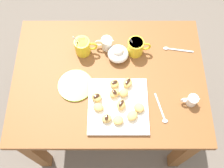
% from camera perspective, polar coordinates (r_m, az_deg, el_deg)
% --- Properties ---
extents(ground_plane, '(8.00, 8.00, 0.00)m').
position_cam_1_polar(ground_plane, '(2.02, -0.53, -7.66)').
color(ground_plane, '#665B51').
extents(dining_table, '(1.01, 0.74, 0.70)m').
position_cam_1_polar(dining_table, '(1.49, -0.72, -0.86)').
color(dining_table, brown).
rests_on(dining_table, ground_plane).
extents(pastry_plate_square, '(0.29, 0.29, 0.02)m').
position_cam_1_polar(pastry_plate_square, '(1.30, 1.25, -4.77)').
color(pastry_plate_square, white).
rests_on(pastry_plate_square, dining_table).
extents(coffee_mug_yellow_left, '(0.12, 0.08, 0.14)m').
position_cam_1_polar(coffee_mug_yellow_left, '(1.42, -6.43, 8.03)').
color(coffee_mug_yellow_left, yellow).
rests_on(coffee_mug_yellow_left, dining_table).
extents(coffee_mug_yellow_right, '(0.12, 0.09, 0.14)m').
position_cam_1_polar(coffee_mug_yellow_right, '(1.42, 5.07, 8.06)').
color(coffee_mug_yellow_right, yellow).
rests_on(coffee_mug_yellow_right, dining_table).
extents(cream_pitcher_white, '(0.10, 0.06, 0.07)m').
position_cam_1_polar(cream_pitcher_white, '(1.44, -1.36, 8.82)').
color(cream_pitcher_white, white).
rests_on(cream_pitcher_white, dining_table).
extents(ice_cream_bowl, '(0.11, 0.11, 0.08)m').
position_cam_1_polar(ice_cream_bowl, '(1.40, 1.21, 6.64)').
color(ice_cream_bowl, white).
rests_on(ice_cream_bowl, dining_table).
extents(chocolate_sauce_pitcher, '(0.09, 0.05, 0.06)m').
position_cam_1_polar(chocolate_sauce_pitcher, '(1.34, 16.81, -3.29)').
color(chocolate_sauce_pitcher, white).
rests_on(chocolate_sauce_pitcher, dining_table).
extents(saucer_lime_left, '(0.18, 0.18, 0.01)m').
position_cam_1_polar(saucer_lime_left, '(1.36, -8.00, -0.34)').
color(saucer_lime_left, '#9EC633').
rests_on(saucer_lime_left, dining_table).
extents(loose_spoon_near_saucer, '(0.16, 0.04, 0.01)m').
position_cam_1_polar(loose_spoon_near_saucer, '(1.50, 13.27, 7.33)').
color(loose_spoon_near_saucer, silver).
rests_on(loose_spoon_near_saucer, dining_table).
extents(loose_spoon_by_plate, '(0.06, 0.16, 0.01)m').
position_cam_1_polar(loose_spoon_by_plate, '(1.32, 10.61, -5.89)').
color(loose_spoon_by_plate, silver).
rests_on(loose_spoon_by_plate, dining_table).
extents(beignet_0, '(0.07, 0.07, 0.03)m').
position_cam_1_polar(beignet_0, '(1.26, 4.35, -6.85)').
color(beignet_0, '#E5B260').
rests_on(beignet_0, pastry_plate_square).
extents(beignet_1, '(0.06, 0.06, 0.04)m').
position_cam_1_polar(beignet_1, '(1.30, 2.47, -1.93)').
color(beignet_1, '#E5B260').
rests_on(beignet_1, pastry_plate_square).
extents(beignet_2, '(0.06, 0.06, 0.03)m').
position_cam_1_polar(beignet_2, '(1.25, -1.25, -7.49)').
color(beignet_2, '#E5B260').
rests_on(beignet_2, pastry_plate_square).
extents(chocolate_drizzle_2, '(0.02, 0.03, 0.00)m').
position_cam_1_polar(chocolate_drizzle_2, '(1.23, -1.27, -7.22)').
color(chocolate_drizzle_2, black).
rests_on(chocolate_drizzle_2, beignet_2).
extents(beignet_3, '(0.07, 0.07, 0.03)m').
position_cam_1_polar(beignet_3, '(1.25, 1.27, -7.85)').
color(beignet_3, '#E5B260').
rests_on(beignet_3, pastry_plate_square).
extents(beignet_4, '(0.05, 0.06, 0.04)m').
position_cam_1_polar(beignet_4, '(1.27, 1.90, -4.49)').
color(beignet_4, '#E5B260').
rests_on(beignet_4, pastry_plate_square).
extents(chocolate_drizzle_4, '(0.03, 0.04, 0.00)m').
position_cam_1_polar(chocolate_drizzle_4, '(1.26, 1.93, -4.16)').
color(chocolate_drizzle_4, black).
rests_on(chocolate_drizzle_4, beignet_4).
extents(beignet_5, '(0.07, 0.07, 0.03)m').
position_cam_1_polar(beignet_5, '(1.30, 0.43, -2.06)').
color(beignet_5, '#E5B260').
rests_on(beignet_5, pastry_plate_square).
extents(chocolate_drizzle_5, '(0.03, 0.03, 0.00)m').
position_cam_1_polar(chocolate_drizzle_5, '(1.28, 0.44, -1.74)').
color(chocolate_drizzle_5, black).
rests_on(chocolate_drizzle_5, beignet_5).
extents(beignet_6, '(0.07, 0.07, 0.03)m').
position_cam_1_polar(beignet_6, '(1.28, 5.81, -5.10)').
color(beignet_6, '#E5B260').
rests_on(beignet_6, pastry_plate_square).
extents(beignet_7, '(0.06, 0.07, 0.04)m').
position_cam_1_polar(beignet_7, '(1.32, 3.30, 0.22)').
color(beignet_7, '#E5B260').
rests_on(beignet_7, pastry_plate_square).
extents(chocolate_drizzle_7, '(0.04, 0.04, 0.00)m').
position_cam_1_polar(chocolate_drizzle_7, '(1.31, 3.34, 0.59)').
color(chocolate_drizzle_7, black).
rests_on(chocolate_drizzle_7, beignet_7).
extents(beignet_8, '(0.06, 0.06, 0.03)m').
position_cam_1_polar(beignet_8, '(1.27, -3.04, -5.05)').
color(beignet_8, '#E5B260').
rests_on(beignet_8, pastry_plate_square).
extents(beignet_9, '(0.05, 0.06, 0.03)m').
position_cam_1_polar(beignet_9, '(1.32, 0.43, 0.05)').
color(beignet_9, '#E5B260').
rests_on(beignet_9, pastry_plate_square).
extents(chocolate_drizzle_9, '(0.04, 0.03, 0.00)m').
position_cam_1_polar(chocolate_drizzle_9, '(1.30, 0.43, 0.40)').
color(chocolate_drizzle_9, black).
rests_on(chocolate_drizzle_9, beignet_9).
extents(beignet_10, '(0.07, 0.07, 0.03)m').
position_cam_1_polar(beignet_10, '(1.29, -3.43, -2.94)').
color(beignet_10, '#E5B260').
rests_on(beignet_10, pastry_plate_square).
extents(chocolate_drizzle_10, '(0.04, 0.03, 0.00)m').
position_cam_1_polar(chocolate_drizzle_10, '(1.27, -3.48, -2.61)').
color(chocolate_drizzle_10, black).
rests_on(chocolate_drizzle_10, beignet_10).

